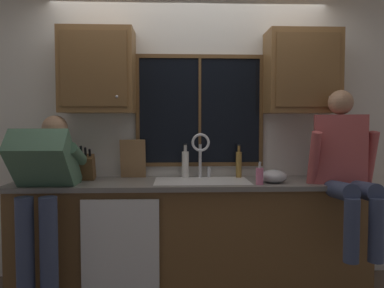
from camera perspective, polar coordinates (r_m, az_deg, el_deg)
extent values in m
cube|color=silver|center=(3.65, -0.40, 0.93)|extent=(5.34, 0.12, 2.55)
cube|color=black|center=(3.59, 1.14, 4.88)|extent=(1.10, 0.02, 0.95)
cube|color=brown|center=(3.63, 1.16, 12.69)|extent=(1.17, 0.02, 0.04)
cube|color=brown|center=(3.60, 1.14, -2.98)|extent=(1.17, 0.02, 0.04)
cube|color=brown|center=(3.59, -7.97, 4.85)|extent=(0.04, 0.02, 0.95)
cube|color=brown|center=(3.66, 10.09, 4.80)|extent=(0.03, 0.02, 0.95)
cube|color=brown|center=(3.58, 1.15, 4.89)|extent=(0.02, 0.02, 0.95)
cube|color=brown|center=(3.44, -0.18, -13.34)|extent=(2.94, 0.58, 0.88)
cube|color=slate|center=(3.32, -0.17, -5.80)|extent=(3.00, 0.62, 0.04)
cube|color=white|center=(3.16, -10.44, -14.58)|extent=(0.60, 0.02, 0.74)
cube|color=brown|center=(3.51, -13.62, 10.31)|extent=(0.62, 0.33, 0.72)
cube|color=brown|center=(3.35, -14.19, 10.66)|extent=(0.54, 0.01, 0.62)
sphere|color=#B2B2B7|center=(3.29, -10.94, 6.81)|extent=(0.02, 0.02, 0.02)
cube|color=brown|center=(3.63, 15.75, 10.06)|extent=(0.62, 0.33, 0.72)
cube|color=brown|center=(3.47, 16.65, 10.37)|extent=(0.54, 0.01, 0.62)
sphere|color=#B2B2B7|center=(3.50, 19.55, 6.46)|extent=(0.02, 0.02, 0.02)
cube|color=silver|center=(3.33, 1.44, -5.59)|extent=(0.80, 0.46, 0.02)
cube|color=beige|center=(3.34, -2.01, -7.31)|extent=(0.36, 0.42, 0.20)
cube|color=beige|center=(3.37, 4.86, -7.24)|extent=(0.36, 0.42, 0.20)
cube|color=silver|center=(3.35, 1.44, -7.28)|extent=(0.04, 0.42, 0.20)
cylinder|color=silver|center=(3.53, 1.20, -2.48)|extent=(0.03, 0.03, 0.30)
torus|color=silver|center=(3.46, 1.27, 0.22)|extent=(0.16, 0.02, 0.16)
cylinder|color=silver|center=(3.55, 2.49, -4.08)|extent=(0.03, 0.03, 0.09)
cylinder|color=#384260|center=(3.18, -23.19, -14.97)|extent=(0.13, 0.13, 0.88)
cylinder|color=#384260|center=(3.13, -20.17, -15.23)|extent=(0.13, 0.13, 0.88)
cube|color=#4C7259|center=(3.21, -20.74, -2.93)|extent=(0.44, 0.56, 0.57)
sphere|color=#A57A5B|center=(3.45, -19.40, 2.23)|extent=(0.21, 0.21, 0.21)
cylinder|color=#4C7259|center=(3.45, -23.30, -1.74)|extent=(0.09, 0.52, 0.26)
cylinder|color=#4C7259|center=(3.32, -16.17, -1.79)|extent=(0.09, 0.52, 0.26)
cylinder|color=#384260|center=(3.20, 20.75, -6.35)|extent=(0.14, 0.43, 0.16)
cylinder|color=#384260|center=(3.27, 23.66, -6.20)|extent=(0.14, 0.43, 0.16)
cylinder|color=#384260|center=(3.05, 22.30, -11.63)|extent=(0.11, 0.11, 0.46)
cylinder|color=#384260|center=(3.13, 25.35, -11.33)|extent=(0.11, 0.11, 0.46)
cube|color=#B24C4C|center=(3.40, 20.79, -0.71)|extent=(0.44, 0.30, 0.56)
sphere|color=#A57A5B|center=(3.40, 20.91, 5.70)|extent=(0.20, 0.20, 0.20)
cylinder|color=#B24C4C|center=(3.27, 17.40, -2.19)|extent=(0.08, 0.20, 0.47)
cylinder|color=#B24C4C|center=(3.46, 24.60, -2.06)|extent=(0.08, 0.20, 0.47)
cube|color=brown|center=(3.48, -15.08, -3.43)|extent=(0.12, 0.18, 0.25)
cylinder|color=black|center=(3.42, -15.90, -0.99)|extent=(0.02, 0.05, 0.09)
cylinder|color=black|center=(3.41, -15.32, -1.11)|extent=(0.02, 0.04, 0.08)
cylinder|color=black|center=(3.41, -14.73, -1.23)|extent=(0.02, 0.04, 0.06)
cube|color=#997047|center=(3.54, -8.63, -2.16)|extent=(0.23, 0.09, 0.35)
ellipsoid|color=#B7B7BC|center=(3.31, 11.81, -4.66)|extent=(0.22, 0.22, 0.11)
cylinder|color=pink|center=(3.18, 9.85, -4.67)|extent=(0.06, 0.06, 0.13)
cylinder|color=silver|center=(3.17, 9.86, -3.10)|extent=(0.02, 0.02, 0.04)
cylinder|color=silver|center=(3.15, 9.94, -2.67)|extent=(0.01, 0.04, 0.01)
cylinder|color=silver|center=(3.52, -0.98, -3.04)|extent=(0.06, 0.06, 0.24)
cylinder|color=#B3AFA7|center=(3.50, -0.98, -0.64)|extent=(0.03, 0.03, 0.06)
cylinder|color=black|center=(3.50, -0.98, -0.07)|extent=(0.03, 0.03, 0.01)
cylinder|color=olive|center=(3.55, 6.85, -3.03)|extent=(0.05, 0.05, 0.23)
cylinder|color=brown|center=(3.54, 6.87, -0.70)|extent=(0.02, 0.02, 0.06)
cylinder|color=black|center=(3.53, 6.87, -0.13)|extent=(0.03, 0.03, 0.01)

